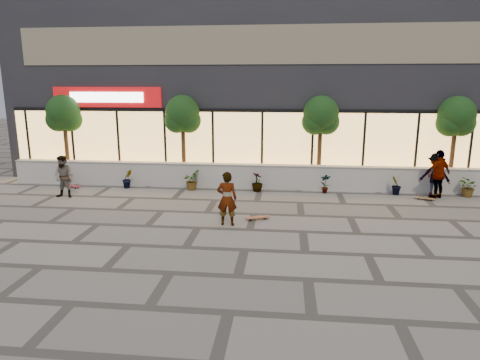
# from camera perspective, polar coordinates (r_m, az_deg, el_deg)

# --- Properties ---
(ground) EXTENTS (80.00, 80.00, 0.00)m
(ground) POSITION_cam_1_polar(r_m,az_deg,el_deg) (11.77, 0.61, -9.30)
(ground) COLOR gray
(ground) RESTS_ON ground
(planter_wall) EXTENTS (22.00, 0.42, 1.04)m
(planter_wall) POSITION_cam_1_polar(r_m,az_deg,el_deg) (18.30, 2.74, 0.50)
(planter_wall) COLOR silver
(planter_wall) RESTS_ON ground
(retail_building) EXTENTS (24.00, 9.17, 8.50)m
(retail_building) POSITION_cam_1_polar(r_m,az_deg,el_deg) (23.36, 3.68, 12.37)
(retail_building) COLOR #25252B
(retail_building) RESTS_ON ground
(shrub_a) EXTENTS (0.43, 0.29, 0.81)m
(shrub_a) POSITION_cam_1_polar(r_m,az_deg,el_deg) (20.17, -22.24, 0.35)
(shrub_a) COLOR #113615
(shrub_a) RESTS_ON ground
(shrub_b) EXTENTS (0.57, 0.57, 0.81)m
(shrub_b) POSITION_cam_1_polar(r_m,az_deg,el_deg) (19.00, -14.79, 0.17)
(shrub_b) COLOR #113615
(shrub_b) RESTS_ON ground
(shrub_c) EXTENTS (0.68, 0.77, 0.81)m
(shrub_c) POSITION_cam_1_polar(r_m,az_deg,el_deg) (18.20, -6.52, -0.03)
(shrub_c) COLOR #113615
(shrub_c) RESTS_ON ground
(shrub_d) EXTENTS (0.64, 0.64, 0.81)m
(shrub_d) POSITION_cam_1_polar(r_m,az_deg,el_deg) (17.80, 2.31, -0.25)
(shrub_d) COLOR #113615
(shrub_d) RESTS_ON ground
(shrub_e) EXTENTS (0.46, 0.35, 0.81)m
(shrub_e) POSITION_cam_1_polar(r_m,az_deg,el_deg) (17.84, 11.32, -0.46)
(shrub_e) COLOR #113615
(shrub_e) RESTS_ON ground
(shrub_f) EXTENTS (0.55, 0.57, 0.81)m
(shrub_f) POSITION_cam_1_polar(r_m,az_deg,el_deg) (18.31, 20.07, -0.66)
(shrub_f) COLOR #113615
(shrub_f) RESTS_ON ground
(shrub_g) EXTENTS (0.77, 0.84, 0.81)m
(shrub_g) POSITION_cam_1_polar(r_m,az_deg,el_deg) (19.19, 28.21, -0.83)
(shrub_g) COLOR #113615
(shrub_g) RESTS_ON ground
(tree_west) EXTENTS (1.60, 1.50, 3.92)m
(tree_west) POSITION_cam_1_polar(r_m,az_deg,el_deg) (21.15, -22.45, 7.96)
(tree_west) COLOR #4E391B
(tree_west) RESTS_ON ground
(tree_midwest) EXTENTS (1.60, 1.50, 3.92)m
(tree_midwest) POSITION_cam_1_polar(r_m,az_deg,el_deg) (19.15, -7.67, 8.40)
(tree_midwest) COLOR #4E391B
(tree_midwest) RESTS_ON ground
(tree_mideast) EXTENTS (1.60, 1.50, 3.92)m
(tree_mideast) POSITION_cam_1_polar(r_m,az_deg,el_deg) (18.66, 10.72, 8.17)
(tree_mideast) COLOR #4E391B
(tree_mideast) RESTS_ON ground
(tree_east) EXTENTS (1.60, 1.50, 3.92)m
(tree_east) POSITION_cam_1_polar(r_m,az_deg,el_deg) (19.86, 26.87, 7.29)
(tree_east) COLOR #4E391B
(tree_east) RESTS_ON ground
(skater_center) EXTENTS (0.65, 0.44, 1.74)m
(skater_center) POSITION_cam_1_polar(r_m,az_deg,el_deg) (13.49, -1.75, -2.49)
(skater_center) COLOR silver
(skater_center) RESTS_ON ground
(skater_left) EXTENTS (0.83, 0.66, 1.68)m
(skater_left) POSITION_cam_1_polar(r_m,az_deg,el_deg) (18.09, -22.41, 0.40)
(skater_left) COLOR #9E8A66
(skater_left) RESTS_ON ground
(skater_right_near) EXTENTS (1.20, 1.00, 1.92)m
(skater_right_near) POSITION_cam_1_polar(r_m,az_deg,el_deg) (18.33, 24.99, 0.70)
(skater_right_near) COLOR white
(skater_right_near) RESTS_ON ground
(skater_right_far) EXTENTS (1.26, 0.91, 1.76)m
(skater_right_far) POSITION_cam_1_polar(r_m,az_deg,el_deg) (18.47, 24.56, 0.57)
(skater_right_far) COLOR maroon
(skater_right_far) RESTS_ON ground
(skateboard_center) EXTENTS (0.83, 0.50, 0.10)m
(skateboard_center) POSITION_cam_1_polar(r_m,az_deg,el_deg) (14.21, 2.36, -5.01)
(skateboard_center) COLOR #974F31
(skateboard_center) RESTS_ON ground
(skateboard_left) EXTENTS (0.80, 0.43, 0.09)m
(skateboard_left) POSITION_cam_1_polar(r_m,az_deg,el_deg) (19.83, -21.45, -0.75)
(skateboard_left) COLOR #AE202A
(skateboard_left) RESTS_ON ground
(skateboard_right_near) EXTENTS (0.77, 0.45, 0.09)m
(skateboard_right_near) POSITION_cam_1_polar(r_m,az_deg,el_deg) (18.02, 23.45, -2.24)
(skateboard_right_near) COLOR brown
(skateboard_right_near) RESTS_ON ground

